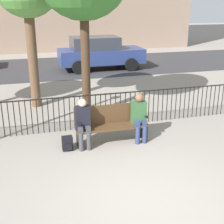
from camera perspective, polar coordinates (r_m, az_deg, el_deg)
name	(u,v)px	position (r m, az deg, el deg)	size (l,w,h in m)	color
ground_plane	(149,199)	(5.73, 6.70, -15.44)	(80.00, 80.00, 0.00)	gray
park_bench	(111,123)	(7.55, -0.16, -1.99)	(1.76, 0.45, 0.92)	#4C331E
seated_person_0	(83,121)	(7.23, -5.31, -1.68)	(0.34, 0.39, 1.19)	#3D3D42
seated_person_1	(139,115)	(7.57, 5.01, -0.54)	(0.34, 0.39, 1.21)	navy
backpack	(67,143)	(7.34, -8.16, -5.72)	(0.24, 0.24, 0.32)	black
fence_railing	(101,108)	(8.42, -2.07, 0.80)	(9.01, 0.03, 0.95)	black
street_surface	(62,67)	(16.74, -9.05, 8.16)	(24.00, 6.00, 0.01)	#333335
parked_car_0	(99,52)	(15.85, -2.34, 10.83)	(4.20, 1.94, 1.62)	navy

